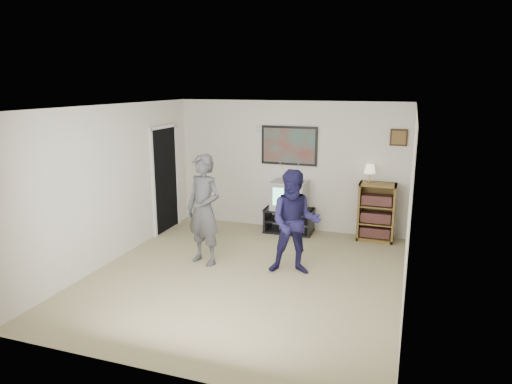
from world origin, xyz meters
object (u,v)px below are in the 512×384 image
Objects in this scene: crt_television at (289,195)px; bookshelf at (376,212)px; person_tall at (204,210)px; media_stand at (289,220)px; person_short at (295,222)px.

bookshelf is (1.62, 0.05, -0.20)m from crt_television.
media_stand is at bearing 83.46° from person_tall.
media_stand is 1.65m from bookshelf.
crt_television is (-0.00, 0.00, 0.50)m from media_stand.
person_short is at bearing -73.51° from media_stand.
person_tall is at bearing -114.77° from media_stand.
bookshelf is at bearing 56.40° from person_tall.
person_tall reaches higher than person_short.
media_stand is 0.59× the size of person_short.
media_stand is at bearing 94.28° from person_short.
bookshelf is at bearing 48.85° from person_short.
person_short is at bearing -118.48° from bookshelf.
media_stand is 2.05m from person_short.
person_tall is at bearing -141.35° from bookshelf.
person_tall is (-2.50, -2.00, 0.35)m from bookshelf.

